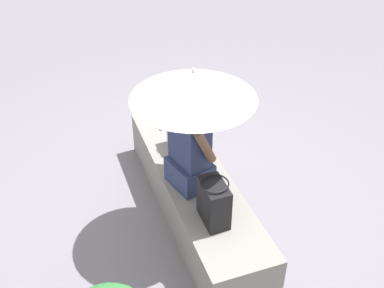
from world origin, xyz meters
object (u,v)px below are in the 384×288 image
(parasol, at_px, (193,85))
(handbag_black, at_px, (178,134))
(person_seated, at_px, (190,144))
(tote_bag_canvas, at_px, (214,202))
(shoulder_bag_spare, at_px, (174,108))

(parasol, relative_size, handbag_black, 3.86)
(person_seated, xyz_separation_m, tote_bag_canvas, (-0.46, -0.02, -0.21))
(person_seated, relative_size, handbag_black, 3.28)
(handbag_black, bearing_deg, shoulder_bag_spare, -12.81)
(shoulder_bag_spare, bearing_deg, person_seated, 169.65)
(person_seated, xyz_separation_m, parasol, (-0.04, -0.01, 0.54))
(handbag_black, bearing_deg, parasol, 173.64)
(parasol, bearing_deg, handbag_black, -6.36)
(person_seated, xyz_separation_m, shoulder_bag_spare, (0.95, -0.17, -0.23))
(handbag_black, xyz_separation_m, shoulder_bag_spare, (0.42, -0.09, 0.02))
(person_seated, distance_m, tote_bag_canvas, 0.51)
(tote_bag_canvas, bearing_deg, handbag_black, -3.13)
(parasol, bearing_deg, shoulder_bag_spare, -9.10)
(handbag_black, xyz_separation_m, tote_bag_canvas, (-0.99, 0.05, 0.04))
(person_seated, bearing_deg, handbag_black, -8.38)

